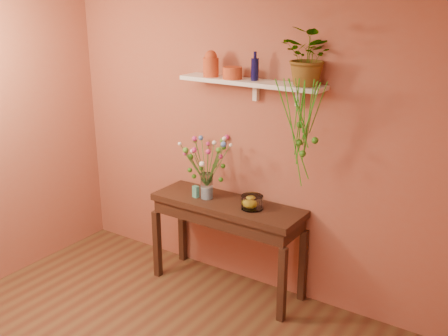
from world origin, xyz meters
TOP-DOWN VIEW (x-y plane):
  - room at (0.00, 0.00)m, footprint 4.04×4.04m
  - sideboard at (-0.10, 1.75)m, footprint 1.41×0.45m
  - wall_shelf at (0.06, 1.87)m, footprint 1.30×0.24m
  - terracotta_jug at (-0.33, 1.84)m, footprint 0.16×0.16m
  - terracotta_pot at (-0.11, 1.84)m, footprint 0.21×0.21m
  - blue_bottle at (0.09, 1.87)m, footprint 0.08×0.08m
  - spider_plant at (0.57, 1.87)m, footprint 0.49×0.45m
  - plant_fronds at (0.61, 1.73)m, footprint 0.38×0.27m
  - glass_vase at (-0.31, 1.73)m, footprint 0.11×0.11m
  - bouquet at (-0.31, 1.74)m, footprint 0.50×0.48m
  - glass_bowl at (0.16, 1.75)m, footprint 0.19×0.19m
  - lemon at (0.14, 1.76)m, footprint 0.08×0.08m
  - carton at (-0.40, 1.69)m, footprint 0.06×0.05m

SIDE VIEW (x-z plane):
  - sideboard at x=-0.10m, z-range 0.30..1.16m
  - lemon at x=0.14m, z-range 0.86..0.94m
  - glass_bowl at x=0.16m, z-range 0.85..0.97m
  - carton at x=-0.40m, z-range 0.86..0.96m
  - glass_vase at x=-0.31m, z-range 0.84..1.07m
  - bouquet at x=-0.31m, z-range 1.03..1.51m
  - room at x=0.00m, z-range 0.00..2.70m
  - plant_fronds at x=0.61m, z-range 1.19..2.06m
  - wall_shelf at x=0.06m, z-range 1.82..2.01m
  - terracotta_pot at x=-0.11m, z-range 1.94..2.04m
  - blue_bottle at x=0.09m, z-range 1.92..2.15m
  - terracotta_jug at x=-0.33m, z-range 1.93..2.16m
  - spider_plant at x=0.57m, z-range 1.94..2.39m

